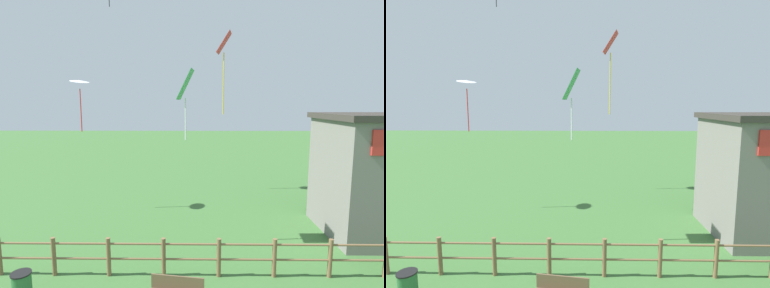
# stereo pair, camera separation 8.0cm
# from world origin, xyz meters

# --- Properties ---
(wooden_fence) EXTENTS (19.72, 0.14, 1.28)m
(wooden_fence) POSITION_xyz_m (-0.00, 7.93, 0.71)
(wooden_fence) COLOR brown
(wooden_fence) RESTS_ON ground_plane
(trash_bin) EXTENTS (0.56, 0.56, 0.83)m
(trash_bin) POSITION_xyz_m (-4.78, 6.67, 0.42)
(trash_bin) COLOR #2D6B38
(trash_bin) RESTS_ON ground_plane
(kite_green_diamond) EXTENTS (0.66, 0.95, 2.65)m
(kite_green_diamond) POSITION_xyz_m (-0.25, 10.24, 6.06)
(kite_green_diamond) COLOR green
(kite_white_delta) EXTENTS (1.36, 1.36, 2.67)m
(kite_white_delta) POSITION_xyz_m (-5.68, 14.02, 6.57)
(kite_white_delta) COLOR white
(kite_red_diamond) EXTENTS (0.81, 0.96, 3.93)m
(kite_red_diamond) POSITION_xyz_m (1.49, 13.77, 7.92)
(kite_red_diamond) COLOR red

